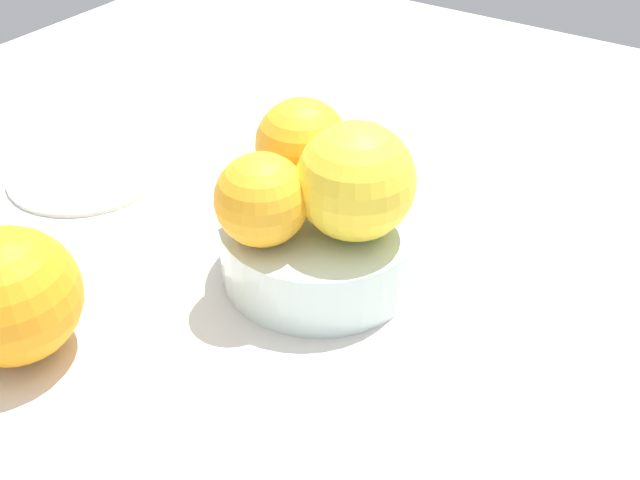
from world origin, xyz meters
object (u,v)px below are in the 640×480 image
orange_in_bowl_0 (355,182)px  orange_in_bowl_2 (262,200)px  fruit_bowl (320,247)px  orange_loose_0 (11,296)px  orange_in_bowl_1 (302,145)px  side_plate (90,169)px

orange_in_bowl_0 → orange_in_bowl_2: size_ratio=1.27×
orange_in_bowl_2 → fruit_bowl: bearing=-114.1°
orange_in_bowl_0 → orange_in_bowl_2: 6.01cm
orange_in_bowl_2 → orange_loose_0: bearing=53.0°
orange_loose_0 → orange_in_bowl_0: bearing=-130.4°
orange_in_bowl_2 → orange_in_bowl_0: bearing=-139.4°
orange_in_bowl_1 → orange_loose_0: bearing=67.8°
orange_in_bowl_0 → side_plate: bearing=-1.0°
side_plate → orange_in_bowl_1: bearing=-173.1°
fruit_bowl → orange_in_bowl_2: bearing=65.9°
orange_in_bowl_0 → orange_in_bowl_2: orange_in_bowl_0 is taller
fruit_bowl → orange_in_bowl_1: size_ratio=2.10×
orange_in_bowl_1 → orange_in_bowl_2: (-1.60, 6.84, -0.27)cm
fruit_bowl → orange_loose_0: bearing=55.8°
orange_loose_0 → side_plate: (12.73, -17.02, -3.90)cm
orange_in_bowl_2 → side_plate: 23.88cm
orange_in_bowl_1 → side_plate: (20.71, 2.52, -7.61)cm
fruit_bowl → orange_in_bowl_2: orange_in_bowl_2 is taller
orange_in_bowl_2 → side_plate: (22.31, -4.32, -7.34)cm
orange_in_bowl_2 → orange_loose_0: (9.58, 12.70, -3.43)cm
fruit_bowl → orange_loose_0: 20.32cm
fruit_bowl → orange_in_bowl_1: 7.28cm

